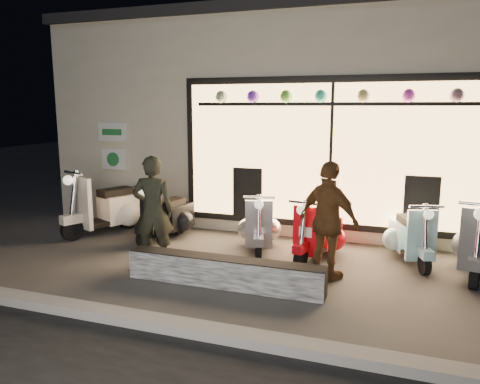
% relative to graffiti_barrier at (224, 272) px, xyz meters
% --- Properties ---
extents(ground, '(40.00, 40.00, 0.00)m').
position_rel_graffiti_barrier_xyz_m(ground, '(0.17, 0.65, -0.20)').
color(ground, '#383533').
rests_on(ground, ground).
extents(kerb, '(40.00, 0.25, 0.12)m').
position_rel_graffiti_barrier_xyz_m(kerb, '(0.17, -1.35, -0.14)').
color(kerb, slate).
rests_on(kerb, ground).
extents(shop_building, '(10.20, 6.23, 4.20)m').
position_rel_graffiti_barrier_xyz_m(shop_building, '(0.17, 5.63, 1.90)').
color(shop_building, beige).
rests_on(shop_building, ground).
extents(graffiti_barrier, '(2.70, 0.28, 0.40)m').
position_rel_graffiti_barrier_xyz_m(graffiti_barrier, '(0.00, 0.00, 0.00)').
color(graffiti_barrier, black).
rests_on(graffiti_barrier, ground).
extents(scooter_silver, '(0.68, 1.35, 0.97)m').
position_rel_graffiti_barrier_xyz_m(scooter_silver, '(-0.08, 1.84, 0.19)').
color(scooter_silver, black).
rests_on(scooter_silver, ground).
extents(scooter_red, '(0.63, 1.35, 0.96)m').
position_rel_graffiti_barrier_xyz_m(scooter_red, '(0.97, 1.70, 0.18)').
color(scooter_red, black).
rests_on(scooter_red, ground).
extents(scooter_black, '(0.59, 1.39, 0.99)m').
position_rel_graffiti_barrier_xyz_m(scooter_black, '(-1.80, 1.90, 0.20)').
color(scooter_black, black).
rests_on(scooter_black, ground).
extents(scooter_cream, '(0.97, 1.61, 1.18)m').
position_rel_graffiti_barrier_xyz_m(scooter_cream, '(-3.00, 1.90, 0.27)').
color(scooter_cream, black).
rests_on(scooter_cream, ground).
extents(scooter_blue, '(0.70, 1.33, 0.95)m').
position_rel_graffiti_barrier_xyz_m(scooter_blue, '(2.31, 2.02, 0.18)').
color(scooter_blue, black).
rests_on(scooter_blue, ground).
extents(man, '(0.70, 0.57, 1.65)m').
position_rel_graffiti_barrier_xyz_m(man, '(-1.34, 0.52, 0.63)').
color(man, black).
rests_on(man, ground).
extents(woman, '(1.04, 0.82, 1.65)m').
position_rel_graffiti_barrier_xyz_m(woman, '(1.24, 0.76, 0.62)').
color(woman, brown).
rests_on(woman, ground).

